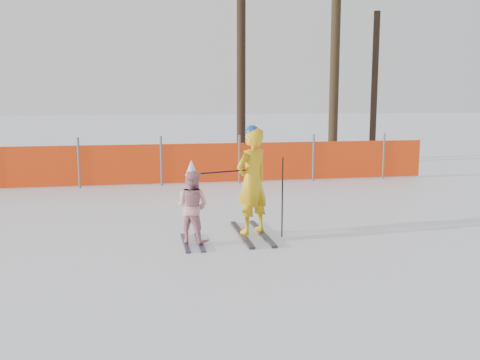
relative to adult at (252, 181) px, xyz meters
name	(u,v)px	position (x,y,z in m)	size (l,w,h in m)	color
ground	(247,254)	(-0.30, -1.05, -0.89)	(120.00, 120.00, 0.00)	white
adult	(252,181)	(0.00, 0.00, 0.00)	(0.74, 1.66, 1.78)	black
child	(192,206)	(-1.00, -0.33, -0.30)	(0.68, 1.05, 1.29)	black
ski_poles	(260,188)	(0.08, -0.19, -0.08)	(1.35, 0.28, 1.29)	black
safety_fence	(99,165)	(-2.74, 5.21, -0.33)	(17.09, 0.06, 1.25)	#595960
tree_trunks	(305,75)	(3.77, 9.19, 2.06)	(5.13, 1.22, 6.39)	#2F2415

